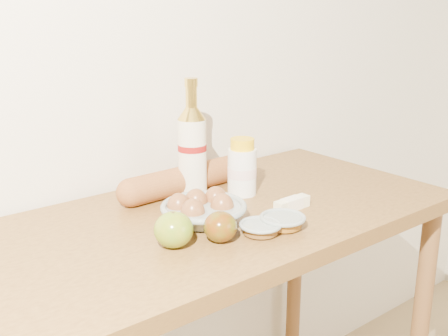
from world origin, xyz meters
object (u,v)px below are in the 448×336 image
(table, at_px, (216,259))
(baguette, at_px, (189,178))
(egg_bowl, at_px, (203,210))
(cream_bottle, at_px, (242,169))
(bourbon_bottle, at_px, (192,148))

(table, height_order, baguette, baguette)
(egg_bowl, bearing_deg, baguette, 62.74)
(cream_bottle, height_order, egg_bowl, cream_bottle)
(table, distance_m, egg_bowl, 0.17)
(bourbon_bottle, height_order, cream_bottle, bourbon_bottle)
(bourbon_bottle, bearing_deg, egg_bowl, -114.59)
(table, bearing_deg, bourbon_bottle, 75.30)
(cream_bottle, bearing_deg, baguette, 127.79)
(bourbon_bottle, height_order, baguette, bourbon_bottle)
(bourbon_bottle, relative_size, cream_bottle, 2.03)
(table, xyz_separation_m, egg_bowl, (-0.06, -0.03, 0.15))
(table, xyz_separation_m, cream_bottle, (0.14, 0.07, 0.19))
(cream_bottle, distance_m, baguette, 0.15)
(egg_bowl, xyz_separation_m, baguette, (0.10, 0.20, 0.01))
(egg_bowl, bearing_deg, bourbon_bottle, 60.77)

